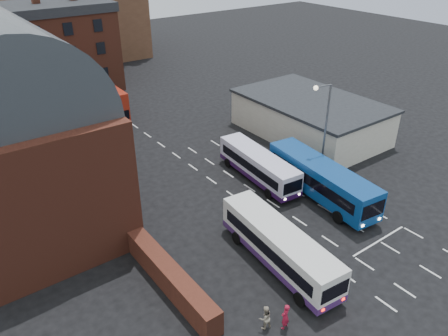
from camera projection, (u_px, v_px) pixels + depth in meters
ground at (303, 246)px, 32.55m from camera, size 180.00×180.00×0.00m
forecourt_wall at (171, 278)px, 28.22m from camera, size 1.20×10.00×1.80m
cream_building at (310, 117)px, 49.20m from camera, size 10.40×16.40×4.25m
brick_terrace at (31, 57)px, 59.22m from camera, size 22.00×10.00×11.00m
castle_keep at (68, 21)px, 79.34m from camera, size 22.00×22.00×12.00m
bus_white_outbound at (279, 244)px, 29.96m from camera, size 3.41×10.90×2.93m
bus_white_inbound at (258, 164)px, 40.42m from camera, size 3.17×10.11×2.71m
bus_blue at (321, 178)px, 37.59m from camera, size 3.90×11.89×3.18m
bus_red_double at (103, 99)px, 54.03m from camera, size 2.84×10.50×4.18m
street_lamp at (323, 124)px, 38.66m from camera, size 1.87×0.55×9.28m
pedestrian_red at (285, 317)px, 25.46m from camera, size 0.74×0.58×1.78m
pedestrian_beige at (265, 317)px, 25.49m from camera, size 0.88×0.73×1.62m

